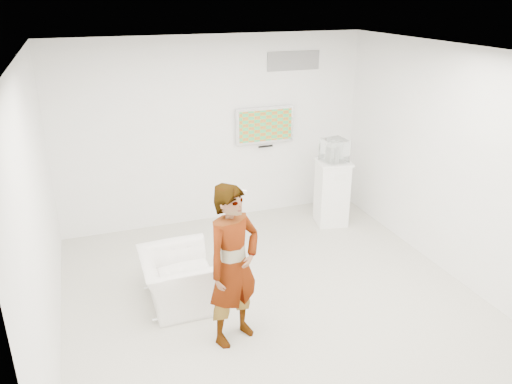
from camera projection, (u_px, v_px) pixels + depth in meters
room at (271, 185)px, 5.78m from camera, size 5.01×5.01×3.00m
tv at (265, 125)px, 8.17m from camera, size 1.00×0.08×0.60m
logo_decal at (294, 61)px, 7.98m from camera, size 0.90×0.02×0.30m
person at (234, 266)px, 5.24m from camera, size 0.78×0.67×1.82m
armchair at (179, 279)px, 6.09m from camera, size 0.87×1.00×0.65m
pedestal at (332, 192)px, 8.13m from camera, size 0.61×0.61×1.08m
floor_uplight at (323, 198)px, 8.94m from camera, size 0.22×0.22×0.27m
vitrine at (334, 150)px, 7.86m from camera, size 0.39×0.39×0.36m
console at (334, 154)px, 7.89m from camera, size 0.06×0.17×0.23m
wii_remote at (241, 191)px, 5.23m from camera, size 0.12×0.11×0.03m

